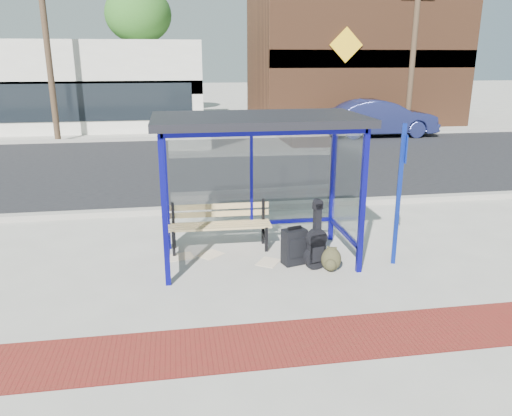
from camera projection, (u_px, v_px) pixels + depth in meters
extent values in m
plane|color=#B2ADA0|center=(258.00, 259.00, 8.47)|extent=(120.00, 120.00, 0.00)
cube|color=maroon|center=(294.00, 342.00, 6.01)|extent=(60.00, 1.00, 0.01)
cube|color=gray|center=(237.00, 207.00, 11.19)|extent=(60.00, 0.25, 0.12)
cube|color=black|center=(217.00, 164.00, 16.02)|extent=(60.00, 10.00, 0.00)
cube|color=gray|center=(207.00, 138.00, 20.82)|extent=(60.00, 0.25, 0.12)
cube|color=#B2ADA0|center=(204.00, 132.00, 22.63)|extent=(60.00, 4.00, 0.01)
cube|color=#0B0B7A|center=(164.00, 212.00, 7.19)|extent=(0.08, 0.08, 2.30)
cube|color=#0B0B7A|center=(363.00, 203.00, 7.65)|extent=(0.08, 0.08, 2.30)
cube|color=#0B0B7A|center=(166.00, 186.00, 8.61)|extent=(0.08, 0.08, 2.30)
cube|color=#0B0B7A|center=(333.00, 180.00, 9.07)|extent=(0.08, 0.08, 2.30)
cube|color=#0B0B7A|center=(251.00, 120.00, 8.52)|extent=(3.00, 0.08, 0.08)
cube|color=#0B0B7A|center=(267.00, 133.00, 7.10)|extent=(3.00, 0.08, 0.08)
cube|color=#0B0B7A|center=(161.00, 128.00, 7.58)|extent=(0.08, 1.50, 0.08)
cube|color=#0B0B7A|center=(350.00, 124.00, 8.04)|extent=(0.08, 1.50, 0.08)
cube|color=#0B0B7A|center=(251.00, 223.00, 9.06)|extent=(3.00, 0.08, 0.06)
cube|color=#0B0B7A|center=(168.00, 242.00, 8.12)|extent=(0.08, 1.50, 0.06)
cube|color=#0B0B7A|center=(344.00, 232.00, 8.58)|extent=(0.08, 1.50, 0.06)
cube|color=#0B0B7A|center=(251.00, 172.00, 8.78)|extent=(0.05, 0.05, 1.90)
cube|color=silver|center=(251.00, 174.00, 8.79)|extent=(2.84, 0.01, 1.82)
cube|color=silver|center=(165.00, 188.00, 7.86)|extent=(0.02, 1.34, 1.82)
cube|color=silver|center=(347.00, 181.00, 8.31)|extent=(0.02, 1.34, 1.82)
cube|color=black|center=(258.00, 119.00, 7.78)|extent=(3.30, 1.80, 0.12)
cube|color=silver|center=(8.00, 85.00, 23.51)|extent=(18.00, 6.00, 4.00)
cube|color=#59331E|center=(351.00, 59.00, 26.23)|extent=(10.00, 7.00, 6.40)
cube|color=black|center=(376.00, 59.00, 22.97)|extent=(10.00, 0.10, 0.80)
cube|color=yellow|center=(346.00, 45.00, 22.47)|extent=(1.56, 0.06, 1.56)
cylinder|color=#4C3826|center=(142.00, 71.00, 28.06)|extent=(0.36, 0.36, 5.00)
ellipsoid|color=#214C15|center=(138.00, 14.00, 27.19)|extent=(3.60, 3.60, 3.06)
cylinder|color=#4C3826|center=(401.00, 70.00, 30.43)|extent=(0.36, 0.36, 5.00)
ellipsoid|color=#214C15|center=(405.00, 18.00, 29.55)|extent=(3.60, 3.60, 3.06)
cylinder|color=#4C3826|center=(46.00, 37.00, 19.04)|extent=(0.24, 0.24, 8.00)
cylinder|color=#4C3826|center=(414.00, 39.00, 21.33)|extent=(0.24, 0.24, 8.00)
cube|color=black|center=(174.00, 244.00, 8.54)|extent=(0.05, 0.05, 0.45)
cube|color=black|center=(174.00, 225.00, 8.85)|extent=(0.05, 0.05, 0.85)
cube|color=black|center=(174.00, 240.00, 8.72)|extent=(0.06, 0.41, 0.05)
cube|color=black|center=(266.00, 239.00, 8.75)|extent=(0.05, 0.05, 0.45)
cube|color=black|center=(263.00, 221.00, 9.06)|extent=(0.05, 0.05, 0.85)
cube|color=black|center=(265.00, 235.00, 8.93)|extent=(0.06, 0.41, 0.05)
cube|color=#D7B77C|center=(220.00, 229.00, 8.60)|extent=(1.81, 0.13, 0.04)
cube|color=#D7B77C|center=(220.00, 227.00, 8.71)|extent=(1.81, 0.13, 0.04)
cube|color=#D7B77C|center=(219.00, 225.00, 8.81)|extent=(1.81, 0.13, 0.04)
cube|color=#D7B77C|center=(219.00, 223.00, 8.92)|extent=(1.81, 0.13, 0.04)
cube|color=#D7B77C|center=(219.00, 214.00, 8.91)|extent=(1.81, 0.07, 0.10)
cube|color=#D7B77C|center=(218.00, 206.00, 8.87)|extent=(1.81, 0.07, 0.10)
cylinder|color=black|center=(316.00, 257.00, 8.04)|extent=(0.42, 0.22, 0.40)
cylinder|color=black|center=(317.00, 239.00, 7.95)|extent=(0.35, 0.20, 0.34)
cube|color=black|center=(316.00, 248.00, 8.00)|extent=(0.31, 0.19, 0.48)
cube|color=black|center=(317.00, 219.00, 7.85)|extent=(0.13, 0.12, 0.48)
cube|color=black|center=(318.00, 206.00, 7.79)|extent=(0.16, 0.13, 0.10)
cube|color=black|center=(294.00, 247.00, 8.19)|extent=(0.43, 0.33, 0.59)
cylinder|color=black|center=(286.00, 264.00, 8.21)|extent=(0.11, 0.22, 0.05)
cylinder|color=black|center=(301.00, 261.00, 8.33)|extent=(0.11, 0.22, 0.05)
cube|color=black|center=(295.00, 228.00, 8.10)|extent=(0.24, 0.11, 0.04)
cube|color=black|center=(298.00, 248.00, 8.08)|extent=(0.29, 0.10, 0.32)
ellipsoid|color=#2F2C1A|center=(331.00, 259.00, 7.98)|extent=(0.38, 0.32, 0.38)
ellipsoid|color=#2F2C1A|center=(331.00, 265.00, 7.89)|extent=(0.22, 0.18, 0.20)
cube|color=#2F2C1A|center=(332.00, 248.00, 7.95)|extent=(0.11, 0.08, 0.03)
cube|color=navy|center=(399.00, 196.00, 7.98)|extent=(0.09, 0.09, 2.32)
cube|color=navy|center=(406.00, 148.00, 7.74)|extent=(0.11, 0.28, 0.44)
cube|color=white|center=(181.00, 257.00, 8.57)|extent=(0.49, 0.42, 0.01)
cube|color=white|center=(268.00, 262.00, 8.33)|extent=(0.49, 0.51, 0.01)
cube|color=white|center=(211.00, 255.00, 8.66)|extent=(0.52, 0.51, 0.01)
imported|color=#1C224F|center=(380.00, 118.00, 21.32)|extent=(4.73, 1.69, 1.55)
cylinder|color=#A9170C|center=(427.00, 126.00, 22.67)|extent=(0.18, 0.18, 0.55)
sphere|color=#A9170C|center=(428.00, 119.00, 22.58)|extent=(0.20, 0.20, 0.20)
cylinder|color=#A9170C|center=(427.00, 124.00, 22.64)|extent=(0.30, 0.11, 0.09)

